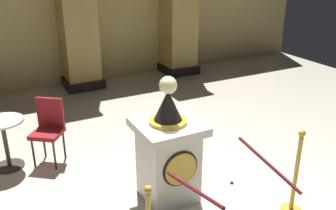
{
  "coord_description": "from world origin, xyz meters",
  "views": [
    {
      "loc": [
        -2.01,
        -3.15,
        2.83
      ],
      "look_at": [
        -0.21,
        0.32,
        1.25
      ],
      "focal_mm": 39.5,
      "sensor_mm": 36.0,
      "label": 1
    }
  ],
  "objects": [
    {
      "name": "ground_plane",
      "position": [
        0.0,
        0.0,
        0.0
      ],
      "size": [
        12.97,
        12.97,
        0.0
      ],
      "primitive_type": "plane",
      "color": "beige"
    },
    {
      "name": "pedestal_clock",
      "position": [
        -0.21,
        0.32,
        0.63
      ],
      "size": [
        0.75,
        0.75,
        1.6
      ],
      "color": "silver",
      "rests_on": "ground_plane"
    },
    {
      "name": "cafe_table",
      "position": [
        -1.91,
        2.01,
        0.47
      ],
      "size": [
        0.58,
        0.58,
        0.74
      ],
      "color": "#332D28",
      "rests_on": "ground_plane"
    },
    {
      "name": "column_right",
      "position": [
        2.54,
        5.05,
        1.81
      ],
      "size": [
        0.89,
        0.89,
        3.65
      ],
      "color": "black",
      "rests_on": "ground_plane"
    },
    {
      "name": "cafe_chair_red",
      "position": [
        -1.32,
        1.92,
        0.57
      ],
      "size": [
        0.56,
        0.56,
        0.96
      ],
      "color": "black",
      "rests_on": "ground_plane"
    },
    {
      "name": "velvet_rope",
      "position": [
        0.03,
        -0.63,
        0.79
      ],
      "size": [
        1.01,
        0.98,
        0.22
      ],
      "color": "#591419"
    },
    {
      "name": "stanchion_far",
      "position": [
        0.97,
        -0.6,
        0.38
      ],
      "size": [
        0.24,
        0.24,
        1.07
      ],
      "color": "gold",
      "rests_on": "ground_plane"
    },
    {
      "name": "column_centre_rear",
      "position": [
        0.0,
        5.05,
        1.81
      ],
      "size": [
        0.88,
        0.88,
        3.65
      ],
      "color": "black",
      "rests_on": "ground_plane"
    },
    {
      "name": "back_wall",
      "position": [
        0.0,
        5.51,
        1.9
      ],
      "size": [
        12.97,
        0.16,
        3.8
      ],
      "primitive_type": "cube",
      "color": "tan",
      "rests_on": "ground_plane"
    }
  ]
}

